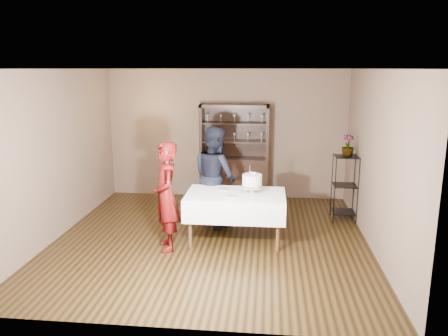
{
  "coord_description": "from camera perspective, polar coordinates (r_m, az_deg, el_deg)",
  "views": [
    {
      "loc": [
        0.9,
        -6.58,
        2.71
      ],
      "look_at": [
        0.21,
        0.1,
        1.17
      ],
      "focal_mm": 35.0,
      "sensor_mm": 36.0,
      "label": 1
    }
  ],
  "objects": [
    {
      "name": "floor",
      "position": [
        7.17,
        -1.74,
        -9.3
      ],
      "size": [
        5.0,
        5.0,
        0.0
      ],
      "primitive_type": "plane",
      "color": "black",
      "rests_on": "ground"
    },
    {
      "name": "ceiling",
      "position": [
        6.64,
        -1.9,
        12.83
      ],
      "size": [
        5.0,
        5.0,
        0.0
      ],
      "primitive_type": "plane",
      "rotation": [
        3.14,
        0.0,
        0.0
      ],
      "color": "white",
      "rests_on": "back_wall"
    },
    {
      "name": "back_wall",
      "position": [
        9.22,
        0.27,
        4.43
      ],
      "size": [
        5.0,
        0.02,
        2.7
      ],
      "primitive_type": "cube",
      "color": "brown",
      "rests_on": "floor"
    },
    {
      "name": "wall_left",
      "position": [
        7.53,
        -21.04,
        1.64
      ],
      "size": [
        0.02,
        5.0,
        2.7
      ],
      "primitive_type": "cube",
      "color": "brown",
      "rests_on": "floor"
    },
    {
      "name": "wall_right",
      "position": [
        6.9,
        19.21,
        0.83
      ],
      "size": [
        0.02,
        5.0,
        2.7
      ],
      "primitive_type": "cube",
      "color": "brown",
      "rests_on": "floor"
    },
    {
      "name": "china_hutch",
      "position": [
        9.09,
        1.37,
        -0.09
      ],
      "size": [
        1.4,
        0.48,
        2.0
      ],
      "color": "black",
      "rests_on": "floor"
    },
    {
      "name": "plant_etagere",
      "position": [
        8.16,
        15.48,
        -2.17
      ],
      "size": [
        0.42,
        0.42,
        1.2
      ],
      "color": "black",
      "rests_on": "floor"
    },
    {
      "name": "cake_table",
      "position": [
        6.95,
        1.51,
        -4.82
      ],
      "size": [
        1.56,
        0.96,
        0.78
      ],
      "rotation": [
        0.0,
        0.0,
        -0.0
      ],
      "color": "white",
      "rests_on": "floor"
    },
    {
      "name": "woman",
      "position": [
        6.62,
        -7.56,
        -3.73
      ],
      "size": [
        0.59,
        0.71,
        1.65
      ],
      "primitive_type": "imported",
      "rotation": [
        0.0,
        0.0,
        -1.2
      ],
      "color": "#3B050A",
      "rests_on": "floor"
    },
    {
      "name": "man",
      "position": [
        7.6,
        -1.18,
        -1.06
      ],
      "size": [
        1.05,
        1.08,
        1.75
      ],
      "primitive_type": "imported",
      "rotation": [
        0.0,
        0.0,
        2.25
      ],
      "color": "black",
      "rests_on": "floor"
    },
    {
      "name": "cake",
      "position": [
        6.88,
        3.69,
        -1.77
      ],
      "size": [
        0.35,
        0.35,
        0.47
      ],
      "rotation": [
        0.0,
        0.0,
        -0.01
      ],
      "color": "silver",
      "rests_on": "cake_table"
    },
    {
      "name": "plate_near",
      "position": [
        6.73,
        1.0,
        -3.7
      ],
      "size": [
        0.25,
        0.25,
        0.01
      ],
      "primitive_type": "cylinder",
      "rotation": [
        0.0,
        0.0,
        -0.37
      ],
      "color": "silver",
      "rests_on": "cake_table"
    },
    {
      "name": "plate_far",
      "position": [
        7.11,
        -0.03,
        -2.77
      ],
      "size": [
        0.21,
        0.21,
        0.01
      ],
      "primitive_type": "cylinder",
      "rotation": [
        0.0,
        0.0,
        -0.09
      ],
      "color": "silver",
      "rests_on": "cake_table"
    },
    {
      "name": "potted_plant",
      "position": [
        7.99,
        15.9,
        2.84
      ],
      "size": [
        0.23,
        0.23,
        0.39
      ],
      "primitive_type": "imported",
      "rotation": [
        0.0,
        0.0,
        0.08
      ],
      "color": "#466831",
      "rests_on": "plant_etagere"
    }
  ]
}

